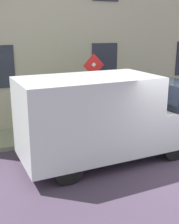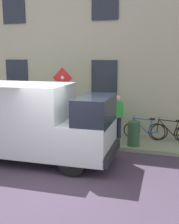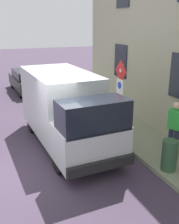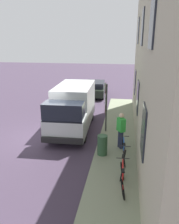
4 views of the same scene
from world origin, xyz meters
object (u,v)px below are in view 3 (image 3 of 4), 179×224
(delivery_van, at_px, (66,108))
(litter_bin, at_px, (169,155))
(sign_post_stacked, at_px, (120,92))
(pedestrian, at_px, (175,126))
(parked_hatchback, at_px, (28,80))

(delivery_van, xyz_separation_m, litter_bin, (2.05, -3.10, -0.74))
(sign_post_stacked, bearing_deg, pedestrian, -64.42)
(sign_post_stacked, relative_size, pedestrian, 1.56)
(sign_post_stacked, bearing_deg, parked_hatchback, 101.43)
(litter_bin, bearing_deg, delivery_van, 123.55)
(litter_bin, bearing_deg, parked_hatchback, 99.50)
(parked_hatchback, height_order, pedestrian, pedestrian)
(sign_post_stacked, height_order, delivery_van, sign_post_stacked)
(pedestrian, bearing_deg, litter_bin, 13.95)
(sign_post_stacked, distance_m, pedestrian, 2.25)
(parked_hatchback, xyz_separation_m, pedestrian, (2.66, -10.56, 0.34))
(delivery_van, bearing_deg, sign_post_stacked, 75.88)
(sign_post_stacked, xyz_separation_m, parked_hatchback, (-1.75, 8.64, -1.09))
(sign_post_stacked, bearing_deg, litter_bin, -86.83)
(sign_post_stacked, xyz_separation_m, delivery_van, (-1.90, 0.40, -0.49))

